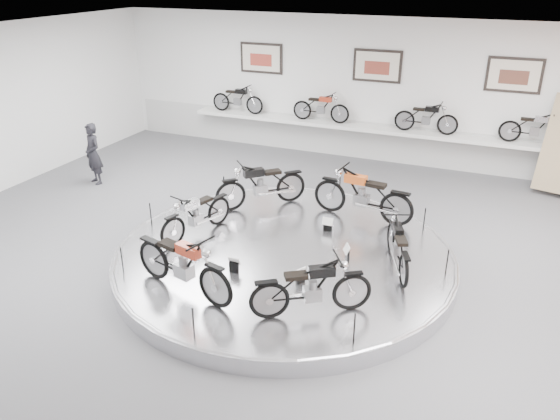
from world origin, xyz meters
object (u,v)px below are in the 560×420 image
at_px(bike_f, 311,287).
at_px(shelf, 371,129).
at_px(bike_e, 183,263).
at_px(bike_d, 196,214).
at_px(bike_b, 363,194).
at_px(display_platform, 284,257).
at_px(visitor, 93,154).
at_px(bike_c, 261,184).
at_px(bike_a, 398,246).

bearing_deg(bike_f, shelf, 64.90).
xyz_separation_m(bike_e, bike_f, (2.14, 0.22, -0.05)).
distance_m(shelf, bike_e, 8.42).
height_order(bike_d, bike_e, bike_e).
distance_m(bike_b, bike_e, 4.38).
bearing_deg(bike_e, display_platform, 78.09).
height_order(bike_d, visitor, visitor).
bearing_deg(bike_c, display_platform, 82.35).
distance_m(display_platform, bike_a, 2.18).
bearing_deg(bike_f, visitor, 119.52).
relative_size(bike_a, bike_d, 0.97).
xyz_separation_m(shelf, bike_c, (-1.26, -4.69, -0.18)).
distance_m(bike_d, visitor, 4.80).
bearing_deg(shelf, bike_e, -96.60).
distance_m(shelf, bike_f, 8.24).
relative_size(shelf, bike_c, 6.19).
height_order(bike_e, visitor, visitor).
height_order(shelf, bike_d, bike_d).
bearing_deg(visitor, display_platform, 6.28).
distance_m(shelf, bike_d, 6.75).
distance_m(display_platform, bike_f, 2.19).
relative_size(display_platform, bike_d, 4.11).
height_order(bike_a, bike_d, bike_d).
height_order(shelf, visitor, visitor).
xyz_separation_m(bike_a, visitor, (-8.25, 1.86, 0.05)).
bearing_deg(bike_c, visitor, -47.63).
height_order(display_platform, bike_a, bike_a).
distance_m(display_platform, bike_b, 2.29).
bearing_deg(bike_d, bike_b, 141.84).
bearing_deg(bike_f, display_platform, 90.46).
height_order(bike_f, visitor, visitor).
xyz_separation_m(bike_a, bike_b, (-1.12, 1.79, 0.11)).
bearing_deg(bike_a, bike_d, 71.60).
relative_size(bike_c, bike_d, 1.14).
xyz_separation_m(bike_c, visitor, (-4.89, 0.31, -0.03)).
bearing_deg(bike_b, bike_a, 128.01).
bearing_deg(bike_c, bike_f, 81.02).
relative_size(bike_a, bike_e, 0.83).
xyz_separation_m(bike_c, bike_e, (0.29, -3.68, 0.01)).
relative_size(display_platform, bike_b, 3.41).
bearing_deg(bike_b, display_platform, 69.63).
xyz_separation_m(shelf, bike_e, (-0.97, -8.37, -0.17)).
xyz_separation_m(bike_b, bike_e, (-1.94, -3.92, -0.02)).
height_order(shelf, bike_f, bike_f).
xyz_separation_m(display_platform, bike_c, (-1.26, 1.71, 0.67)).
xyz_separation_m(display_platform, bike_a, (2.09, 0.16, 0.59)).
bearing_deg(visitor, shelf, 59.88).
distance_m(display_platform, bike_c, 2.23).
xyz_separation_m(shelf, bike_a, (2.09, -6.24, -0.26)).
relative_size(shelf, bike_b, 5.87).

